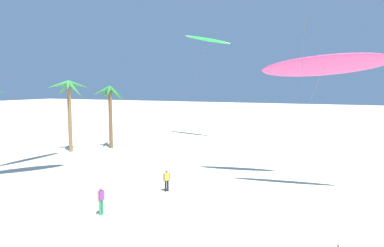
{
  "coord_description": "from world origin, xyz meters",
  "views": [
    {
      "loc": [
        9.83,
        -0.46,
        7.47
      ],
      "look_at": [
        0.49,
        19.88,
        5.05
      ],
      "focal_mm": 32.78,
      "sensor_mm": 36.0,
      "label": 1
    }
  ],
  "objects_px": {
    "flying_kite_3": "(325,65)",
    "flying_kite_4": "(207,40)",
    "person_near_left": "(167,179)",
    "palm_tree_3": "(110,99)",
    "grounded_kite_1": "(366,242)",
    "person_foreground_walker": "(101,199)",
    "palm_tree_4": "(69,94)"
  },
  "relations": [
    {
      "from": "flying_kite_3",
      "to": "grounded_kite_1",
      "type": "relative_size",
      "value": 2.65
    },
    {
      "from": "palm_tree_4",
      "to": "person_near_left",
      "type": "height_order",
      "value": "palm_tree_4"
    },
    {
      "from": "flying_kite_3",
      "to": "grounded_kite_1",
      "type": "xyz_separation_m",
      "value": [
        2.65,
        -7.16,
        -8.68
      ]
    },
    {
      "from": "grounded_kite_1",
      "to": "person_foreground_walker",
      "type": "xyz_separation_m",
      "value": [
        -13.88,
        -2.08,
        0.78
      ]
    },
    {
      "from": "palm_tree_3",
      "to": "person_near_left",
      "type": "height_order",
      "value": "palm_tree_3"
    },
    {
      "from": "person_near_left",
      "to": "flying_kite_3",
      "type": "bearing_deg",
      "value": 20.16
    },
    {
      "from": "palm_tree_4",
      "to": "grounded_kite_1",
      "type": "height_order",
      "value": "palm_tree_4"
    },
    {
      "from": "flying_kite_3",
      "to": "flying_kite_4",
      "type": "bearing_deg",
      "value": 129.16
    },
    {
      "from": "grounded_kite_1",
      "to": "palm_tree_4",
      "type": "bearing_deg",
      "value": 157.64
    },
    {
      "from": "flying_kite_3",
      "to": "grounded_kite_1",
      "type": "distance_m",
      "value": 11.56
    },
    {
      "from": "palm_tree_3",
      "to": "person_foreground_walker",
      "type": "height_order",
      "value": "palm_tree_3"
    },
    {
      "from": "person_foreground_walker",
      "to": "grounded_kite_1",
      "type": "bearing_deg",
      "value": 8.54
    },
    {
      "from": "palm_tree_3",
      "to": "flying_kite_4",
      "type": "bearing_deg",
      "value": 57.73
    },
    {
      "from": "flying_kite_4",
      "to": "person_foreground_walker",
      "type": "height_order",
      "value": "flying_kite_4"
    },
    {
      "from": "palm_tree_3",
      "to": "flying_kite_4",
      "type": "distance_m",
      "value": 16.16
    },
    {
      "from": "palm_tree_4",
      "to": "palm_tree_3",
      "type": "bearing_deg",
      "value": 54.57
    },
    {
      "from": "flying_kite_4",
      "to": "flying_kite_3",
      "type": "bearing_deg",
      "value": -50.84
    },
    {
      "from": "palm_tree_4",
      "to": "person_near_left",
      "type": "xyz_separation_m",
      "value": [
        17.25,
        -8.79,
        -5.67
      ]
    },
    {
      "from": "person_near_left",
      "to": "palm_tree_4",
      "type": "bearing_deg",
      "value": 153.01
    },
    {
      "from": "palm_tree_3",
      "to": "palm_tree_4",
      "type": "distance_m",
      "value": 4.7
    },
    {
      "from": "palm_tree_3",
      "to": "flying_kite_3",
      "type": "distance_m",
      "value": 26.25
    },
    {
      "from": "person_foreground_walker",
      "to": "person_near_left",
      "type": "xyz_separation_m",
      "value": [
        1.26,
        5.58,
        -0.06
      ]
    },
    {
      "from": "palm_tree_4",
      "to": "flying_kite_4",
      "type": "height_order",
      "value": "flying_kite_4"
    },
    {
      "from": "person_near_left",
      "to": "grounded_kite_1",
      "type": "bearing_deg",
      "value": -15.49
    },
    {
      "from": "flying_kite_4",
      "to": "person_foreground_walker",
      "type": "bearing_deg",
      "value": -79.17
    },
    {
      "from": "palm_tree_3",
      "to": "person_near_left",
      "type": "relative_size",
      "value": 4.74
    },
    {
      "from": "flying_kite_3",
      "to": "person_near_left",
      "type": "bearing_deg",
      "value": -159.84
    },
    {
      "from": "flying_kite_4",
      "to": "person_foreground_walker",
      "type": "xyz_separation_m",
      "value": [
        5.76,
        -30.1,
        -12.89
      ]
    },
    {
      "from": "grounded_kite_1",
      "to": "person_foreground_walker",
      "type": "relative_size",
      "value": 2.21
    },
    {
      "from": "flying_kite_4",
      "to": "person_near_left",
      "type": "relative_size",
      "value": 9.47
    },
    {
      "from": "palm_tree_3",
      "to": "grounded_kite_1",
      "type": "xyz_separation_m",
      "value": [
        27.17,
        -16.08,
        -5.79
      ]
    },
    {
      "from": "flying_kite_3",
      "to": "palm_tree_3",
      "type": "bearing_deg",
      "value": 160.0
    }
  ]
}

